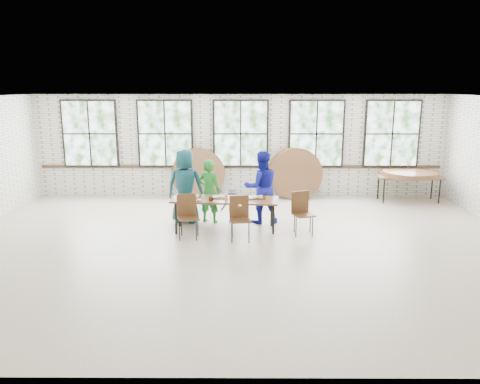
# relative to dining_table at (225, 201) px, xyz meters

# --- Properties ---
(room) EXTENTS (12.00, 12.00, 12.00)m
(room) POSITION_rel_dining_table_xyz_m (0.34, 3.37, 1.14)
(room) COLOR beige
(room) RESTS_ON ground
(dining_table) EXTENTS (2.46, 1.02, 0.74)m
(dining_table) POSITION_rel_dining_table_xyz_m (0.00, 0.00, 0.00)
(dining_table) COLOR brown
(dining_table) RESTS_ON ground
(chair_near_left) EXTENTS (0.52, 0.51, 0.95)m
(chair_near_left) POSITION_rel_dining_table_xyz_m (-0.80, -0.50, -0.13)
(chair_near_left) COLOR #53341B
(chair_near_left) RESTS_ON ground
(chair_near_right) EXTENTS (0.48, 0.47, 0.95)m
(chair_near_right) POSITION_rel_dining_table_xyz_m (0.34, -0.64, -0.13)
(chair_near_right) COLOR #53341B
(chair_near_right) RESTS_ON ground
(chair_spare) EXTENTS (0.53, 0.52, 0.95)m
(chair_spare) POSITION_rel_dining_table_xyz_m (1.72, -0.21, -0.13)
(chair_spare) COLOR #53341B
(chair_spare) RESTS_ON ground
(adult_teal) EXTENTS (0.93, 0.66, 1.78)m
(adult_teal) POSITION_rel_dining_table_xyz_m (-0.97, 0.65, 0.20)
(adult_teal) COLOR navy
(adult_teal) RESTS_ON ground
(adult_green) EXTENTS (0.65, 0.53, 1.54)m
(adult_green) POSITION_rel_dining_table_xyz_m (-0.40, 0.65, 0.08)
(adult_green) COLOR #23832D
(adult_green) RESTS_ON ground
(toddler) EXTENTS (0.58, 0.37, 0.85)m
(toddler) POSITION_rel_dining_table_xyz_m (0.15, 0.65, -0.26)
(toddler) COLOR #151944
(toddler) RESTS_ON ground
(adult_blue) EXTENTS (0.96, 0.82, 1.74)m
(adult_blue) POSITION_rel_dining_table_xyz_m (0.85, 0.65, 0.18)
(adult_blue) COLOR #161B9B
(adult_blue) RESTS_ON ground
(storage_table) EXTENTS (1.83, 0.83, 0.74)m
(storage_table) POSITION_rel_dining_table_xyz_m (5.14, 2.80, -0.00)
(storage_table) COLOR brown
(storage_table) RESTS_ON ground
(tabletop_clutter) EXTENTS (1.97, 0.61, 0.11)m
(tabletop_clutter) POSITION_rel_dining_table_xyz_m (0.07, -0.03, 0.08)
(tabletop_clutter) COLOR black
(tabletop_clutter) RESTS_ON dining_table
(round_tops_stacked) EXTENTS (1.50, 1.50, 0.13)m
(round_tops_stacked) POSITION_rel_dining_table_xyz_m (5.14, 2.80, 0.12)
(round_tops_stacked) COLOR brown
(round_tops_stacked) RESTS_ON storage_table
(round_tops_leaning) EXTENTS (4.39, 0.47, 1.49)m
(round_tops_leaning) POSITION_rel_dining_table_xyz_m (0.51, 3.08, 0.05)
(round_tops_leaning) COLOR brown
(round_tops_leaning) RESTS_ON ground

